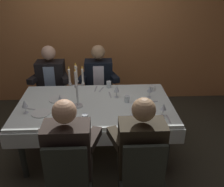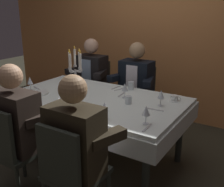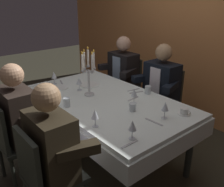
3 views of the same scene
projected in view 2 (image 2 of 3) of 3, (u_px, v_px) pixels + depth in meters
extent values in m
plane|color=#363427|center=(96.00, 157.00, 3.23)|extent=(12.00, 12.00, 0.00)
cube|color=#D38348|center=(159.00, 29.00, 4.15)|extent=(6.00, 0.12, 2.70)
cube|color=white|center=(95.00, 99.00, 3.01)|extent=(1.90, 1.10, 0.04)
cube|color=white|center=(95.00, 108.00, 3.04)|extent=(1.94, 1.14, 0.18)
cylinder|color=#292D26|center=(16.00, 127.00, 3.20)|extent=(0.07, 0.07, 0.70)
cylinder|color=#292D26|center=(146.00, 171.00, 2.36)|extent=(0.07, 0.07, 0.70)
cylinder|color=#292D26|center=(65.00, 105.00, 3.89)|extent=(0.07, 0.07, 0.70)
cylinder|color=#292D26|center=(180.00, 133.00, 3.05)|extent=(0.07, 0.07, 0.70)
cylinder|color=silver|center=(76.00, 95.00, 3.04)|extent=(0.11, 0.11, 0.02)
cylinder|color=silver|center=(76.00, 82.00, 2.99)|extent=(0.02, 0.02, 0.28)
cylinder|color=silver|center=(75.00, 66.00, 2.94)|extent=(0.04, 0.04, 0.02)
cylinder|color=white|center=(75.00, 57.00, 2.91)|extent=(0.02, 0.02, 0.17)
ellipsoid|color=yellow|center=(74.00, 48.00, 2.88)|extent=(0.02, 0.02, 0.03)
cylinder|color=silver|center=(78.00, 72.00, 2.93)|extent=(0.08, 0.01, 0.01)
cylinder|color=silver|center=(81.00, 70.00, 2.91)|extent=(0.04, 0.04, 0.02)
cylinder|color=white|center=(80.00, 62.00, 2.88)|extent=(0.02, 0.02, 0.17)
ellipsoid|color=yellow|center=(80.00, 52.00, 2.85)|extent=(0.02, 0.02, 0.03)
cylinder|color=silver|center=(78.00, 71.00, 2.98)|extent=(0.01, 0.07, 0.01)
cylinder|color=silver|center=(80.00, 68.00, 3.01)|extent=(0.04, 0.04, 0.02)
cylinder|color=white|center=(79.00, 60.00, 2.98)|extent=(0.02, 0.02, 0.17)
ellipsoid|color=yellow|center=(79.00, 50.00, 2.95)|extent=(0.02, 0.02, 0.03)
cylinder|color=silver|center=(73.00, 71.00, 2.97)|extent=(0.08, 0.01, 0.01)
cylinder|color=silver|center=(70.00, 69.00, 2.99)|extent=(0.04, 0.04, 0.02)
cylinder|color=white|center=(69.00, 60.00, 2.96)|extent=(0.02, 0.02, 0.17)
ellipsoid|color=yellow|center=(69.00, 51.00, 2.93)|extent=(0.02, 0.02, 0.03)
cylinder|color=silver|center=(73.00, 72.00, 2.92)|extent=(0.01, 0.08, 0.01)
cylinder|color=silver|center=(71.00, 71.00, 2.89)|extent=(0.04, 0.04, 0.02)
cylinder|color=white|center=(70.00, 62.00, 2.86)|extent=(0.02, 0.02, 0.17)
ellipsoid|color=yellow|center=(70.00, 52.00, 2.83)|extent=(0.02, 0.02, 0.03)
cylinder|color=white|center=(40.00, 93.00, 3.13)|extent=(0.22, 0.22, 0.01)
cylinder|color=white|center=(69.00, 87.00, 3.33)|extent=(0.23, 0.23, 0.01)
cylinder|color=silver|center=(146.00, 124.00, 2.34)|extent=(0.06, 0.06, 0.00)
cylinder|color=silver|center=(146.00, 119.00, 2.32)|extent=(0.01, 0.01, 0.07)
cone|color=silver|center=(146.00, 110.00, 2.30)|extent=(0.07, 0.07, 0.08)
cylinder|color=#E0D172|center=(146.00, 113.00, 2.31)|extent=(0.04, 0.04, 0.03)
cylinder|color=silver|center=(31.00, 90.00, 3.24)|extent=(0.06, 0.06, 0.00)
cylinder|color=silver|center=(30.00, 87.00, 3.23)|extent=(0.01, 0.01, 0.07)
cone|color=silver|center=(30.00, 80.00, 3.20)|extent=(0.07, 0.07, 0.08)
cylinder|color=silver|center=(160.00, 106.00, 2.75)|extent=(0.06, 0.06, 0.00)
cylinder|color=silver|center=(161.00, 102.00, 2.74)|extent=(0.01, 0.01, 0.07)
cone|color=silver|center=(161.00, 94.00, 2.71)|extent=(0.07, 0.07, 0.08)
cylinder|color=silver|center=(125.00, 98.00, 2.98)|extent=(0.06, 0.06, 0.00)
cylinder|color=silver|center=(125.00, 94.00, 2.97)|extent=(0.01, 0.01, 0.07)
cone|color=silver|center=(125.00, 87.00, 2.95)|extent=(0.07, 0.07, 0.08)
cylinder|color=maroon|center=(125.00, 89.00, 2.95)|extent=(0.04, 0.04, 0.03)
cylinder|color=silver|center=(105.00, 119.00, 2.42)|extent=(0.06, 0.06, 0.00)
cylinder|color=silver|center=(105.00, 115.00, 2.41)|extent=(0.01, 0.01, 0.07)
cone|color=silver|center=(105.00, 107.00, 2.39)|extent=(0.07, 0.07, 0.08)
cylinder|color=silver|center=(62.00, 93.00, 3.14)|extent=(0.06, 0.06, 0.00)
cylinder|color=silver|center=(62.00, 89.00, 3.13)|extent=(0.01, 0.01, 0.07)
cone|color=silver|center=(62.00, 83.00, 3.11)|extent=(0.07, 0.07, 0.08)
cylinder|color=#E0D172|center=(62.00, 85.00, 3.12)|extent=(0.04, 0.04, 0.03)
cylinder|color=silver|center=(128.00, 100.00, 2.80)|extent=(0.07, 0.07, 0.08)
cylinder|color=silver|center=(62.00, 103.00, 2.69)|extent=(0.07, 0.07, 0.09)
cylinder|color=silver|center=(131.00, 86.00, 3.26)|extent=(0.07, 0.07, 0.09)
cylinder|color=white|center=(174.00, 101.00, 2.89)|extent=(0.12, 0.12, 0.01)
cylinder|color=white|center=(174.00, 98.00, 2.88)|extent=(0.08, 0.08, 0.05)
torus|color=white|center=(179.00, 98.00, 2.85)|extent=(0.04, 0.01, 0.04)
cube|color=#B7B7BC|center=(147.00, 128.00, 2.25)|extent=(0.02, 0.17, 0.01)
cube|color=#B7B7BC|center=(154.00, 110.00, 2.64)|extent=(0.19, 0.03, 0.01)
cube|color=#B7B7BC|center=(37.00, 88.00, 3.31)|extent=(0.17, 0.07, 0.01)
cube|color=#B7B7BC|center=(120.00, 89.00, 3.27)|extent=(0.07, 0.17, 0.01)
cube|color=#B7B7BC|center=(121.00, 95.00, 3.08)|extent=(0.04, 0.17, 0.01)
cube|color=#B7B7BC|center=(116.00, 88.00, 3.34)|extent=(0.04, 0.17, 0.01)
cylinder|color=#292D26|center=(76.00, 108.00, 4.17)|extent=(0.04, 0.04, 0.42)
cylinder|color=#292D26|center=(95.00, 113.00, 3.99)|extent=(0.04, 0.04, 0.42)
cylinder|color=#292D26|center=(90.00, 101.00, 4.46)|extent=(0.04, 0.04, 0.42)
cylinder|color=#292D26|center=(109.00, 105.00, 4.28)|extent=(0.04, 0.04, 0.42)
cube|color=#292D26|center=(92.00, 92.00, 4.15)|extent=(0.42, 0.42, 0.04)
cube|color=#292D26|center=(99.00, 74.00, 4.23)|extent=(0.38, 0.04, 0.44)
cube|color=black|center=(92.00, 74.00, 4.06)|extent=(0.42, 0.26, 0.54)
cube|color=#859CB8|center=(86.00, 73.00, 3.94)|extent=(0.16, 0.01, 0.40)
sphere|color=#D7A789|center=(91.00, 46.00, 3.93)|extent=(0.21, 0.21, 0.21)
cube|color=black|center=(76.00, 70.00, 4.08)|extent=(0.19, 0.34, 0.08)
cube|color=black|center=(100.00, 74.00, 3.86)|extent=(0.19, 0.34, 0.08)
cylinder|color=#292D26|center=(49.00, 169.00, 2.63)|extent=(0.04, 0.04, 0.42)
cylinder|color=#292D26|center=(23.00, 158.00, 2.81)|extent=(0.04, 0.04, 0.42)
cube|color=#292D26|center=(19.00, 151.00, 2.50)|extent=(0.42, 0.42, 0.04)
cube|color=#302620|center=(15.00, 121.00, 2.41)|extent=(0.42, 0.26, 0.54)
cube|color=white|center=(27.00, 113.00, 2.51)|extent=(0.16, 0.01, 0.40)
sphere|color=#DCA57D|center=(10.00, 76.00, 2.29)|extent=(0.21, 0.21, 0.21)
cube|color=#302620|center=(41.00, 119.00, 2.37)|extent=(0.19, 0.34, 0.08)
cube|color=#302620|center=(8.00, 109.00, 2.59)|extent=(0.19, 0.34, 0.08)
cylinder|color=#292D26|center=(118.00, 118.00, 3.80)|extent=(0.04, 0.04, 0.42)
cylinder|color=#292D26|center=(141.00, 124.00, 3.61)|extent=(0.04, 0.04, 0.42)
cylinder|color=#292D26|center=(130.00, 110.00, 4.09)|extent=(0.04, 0.04, 0.42)
cylinder|color=#292D26|center=(152.00, 115.00, 3.90)|extent=(0.04, 0.04, 0.42)
cube|color=#292D26|center=(136.00, 101.00, 3.78)|extent=(0.42, 0.42, 0.04)
cube|color=#292D26|center=(142.00, 81.00, 3.86)|extent=(0.38, 0.04, 0.44)
cube|color=black|center=(136.00, 81.00, 3.69)|extent=(0.42, 0.26, 0.54)
cube|color=white|center=(132.00, 81.00, 3.57)|extent=(0.16, 0.01, 0.40)
sphere|color=tan|center=(137.00, 50.00, 3.56)|extent=(0.21, 0.21, 0.21)
cube|color=black|center=(118.00, 77.00, 3.71)|extent=(0.19, 0.34, 0.08)
cube|color=black|center=(148.00, 82.00, 3.48)|extent=(0.19, 0.34, 0.08)
cylinder|color=#292D26|center=(75.00, 180.00, 2.47)|extent=(0.04, 0.04, 0.42)
cube|color=#292D26|center=(77.00, 174.00, 2.16)|extent=(0.42, 0.42, 0.04)
cube|color=#292D26|center=(58.00, 158.00, 1.93)|extent=(0.38, 0.04, 0.44)
cube|color=#2E2719|center=(75.00, 141.00, 2.07)|extent=(0.42, 0.26, 0.54)
cube|color=#B7AACF|center=(86.00, 130.00, 2.17)|extent=(0.16, 0.01, 0.40)
sphere|color=tan|center=(73.00, 89.00, 1.95)|extent=(0.21, 0.21, 0.21)
cube|color=#2E2719|center=(107.00, 138.00, 2.03)|extent=(0.19, 0.34, 0.08)
cube|color=#2E2719|center=(62.00, 125.00, 2.25)|extent=(0.19, 0.34, 0.08)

